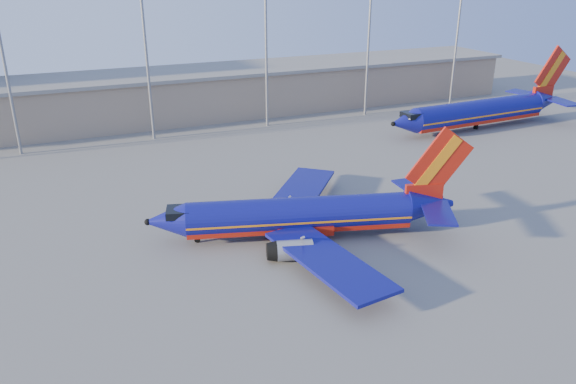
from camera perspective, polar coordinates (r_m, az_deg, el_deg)
name	(u,v)px	position (r m, az deg, el deg)	size (l,w,h in m)	color
ground	(297,257)	(55.34, 0.97, -6.58)	(220.00, 220.00, 0.00)	slate
terminal_building	(219,91)	(108.80, -7.00, 10.17)	(122.00, 16.00, 8.50)	gray
light_mast_row	(207,25)	(94.02, -8.19, 16.42)	(101.60, 1.60, 28.65)	gray
aircraft_main	(307,215)	(58.27, 1.92, -2.35)	(32.87, 31.15, 11.42)	navy
aircraft_second	(482,111)	(103.55, 19.12, 7.78)	(39.01, 15.18, 13.20)	navy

